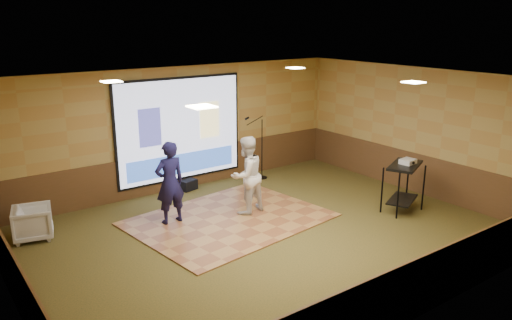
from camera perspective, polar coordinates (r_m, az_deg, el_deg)
ground at (r=9.88m, az=1.12°, el=-8.54°), size 9.00×9.00×0.00m
room_shell at (r=9.21m, az=1.19°, el=3.41°), size 9.04×7.04×3.02m
wainscot_back at (r=12.49m, az=-8.52°, el=-1.08°), size 9.00×0.04×0.95m
wainscot_front at (r=7.49m, az=17.86°, el=-13.78°), size 9.00×0.04×0.95m
wainscot_left at (r=8.09m, az=-25.81°, el=-12.36°), size 0.04×7.00×0.95m
wainscot_right at (r=12.75m, az=17.44°, el=-1.29°), size 0.04×7.00×0.95m
projector_screen at (r=12.20m, az=-8.62°, el=3.37°), size 3.32×0.06×2.52m
downlight_nw at (r=9.60m, az=-16.20°, el=8.60°), size 0.32×0.32×0.02m
downlight_ne at (r=11.82m, az=4.52°, el=10.45°), size 0.32×0.32×0.02m
downlight_sw at (r=6.62m, az=-6.21°, el=6.08°), size 0.32×0.32×0.02m
downlight_se at (r=9.57m, az=17.54°, el=8.48°), size 0.32×0.32×0.02m
dance_floor at (r=10.57m, az=-3.06°, el=-6.77°), size 4.20×3.40×0.03m
player_left at (r=10.24m, az=-9.82°, el=-2.55°), size 0.63×0.41×1.72m
player_right at (r=10.61m, az=-1.09°, el=-1.75°), size 0.91×0.75×1.68m
av_table at (r=11.23m, az=16.54°, el=-1.94°), size 1.02×0.54×1.07m
projector at (r=11.18m, az=16.96°, el=-0.16°), size 0.34×0.30×0.11m
mic_stand at (r=13.07m, az=0.49°, el=-0.03°), size 0.67×0.27×1.70m
banquet_chair at (r=10.50m, az=-24.13°, el=-6.56°), size 0.85×0.84×0.65m
duffel_bag at (r=12.42m, az=-7.73°, el=-2.83°), size 0.45×0.35×0.25m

